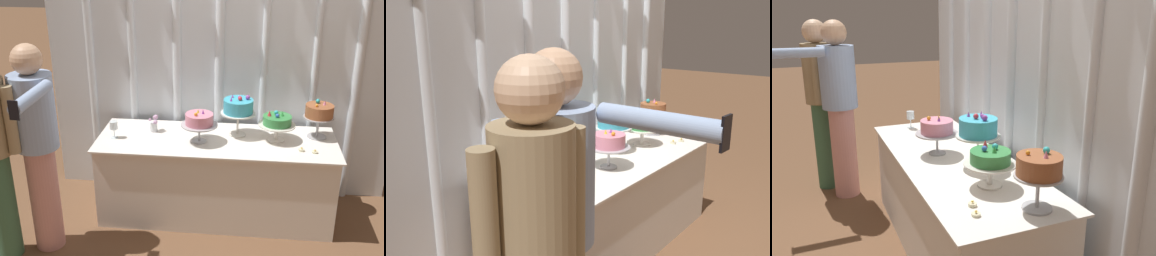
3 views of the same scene
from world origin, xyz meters
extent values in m
plane|color=brown|center=(0.00, 0.00, 0.00)|extent=(24.00, 24.00, 0.00)
cube|color=silver|center=(0.00, 0.58, 1.34)|extent=(3.21, 0.04, 2.69)
cylinder|color=silver|center=(-1.22, 0.55, 1.34)|extent=(0.07, 0.07, 2.69)
cylinder|color=silver|center=(-0.82, 0.55, 1.34)|extent=(0.07, 0.07, 2.69)
cylinder|color=silver|center=(-0.40, 0.55, 1.34)|extent=(0.08, 0.08, 2.69)
cylinder|color=silver|center=(-0.01, 0.55, 1.34)|extent=(0.08, 0.08, 2.69)
cylinder|color=silver|center=(0.39, 0.55, 1.34)|extent=(0.06, 0.06, 2.69)
cylinder|color=silver|center=(0.84, 0.55, 1.34)|extent=(0.06, 0.06, 2.69)
cylinder|color=silver|center=(1.22, 0.55, 1.34)|extent=(0.08, 0.08, 2.69)
cube|color=white|center=(0.00, 0.10, 0.36)|extent=(2.01, 0.71, 0.73)
cube|color=white|center=(0.00, 0.10, 0.73)|extent=(2.06, 0.76, 0.01)
cylinder|color=#B2B2B7|center=(-0.14, 0.03, 0.75)|extent=(0.12, 0.12, 0.01)
cylinder|color=#B2B2B7|center=(-0.14, 0.03, 0.82)|extent=(0.02, 0.02, 0.14)
cylinder|color=#B2B2B7|center=(-0.14, 0.03, 0.90)|extent=(0.31, 0.31, 0.01)
cylinder|color=pink|center=(-0.14, 0.03, 0.95)|extent=(0.24, 0.24, 0.09)
cone|color=purple|center=(-0.11, 0.03, 1.01)|extent=(0.02, 0.02, 0.03)
cone|color=yellow|center=(-0.16, 0.05, 1.01)|extent=(0.02, 0.02, 0.03)
sphere|color=orange|center=(-0.17, -0.02, 1.01)|extent=(0.03, 0.03, 0.03)
cylinder|color=silver|center=(0.18, 0.21, 0.75)|extent=(0.15, 0.15, 0.01)
cylinder|color=silver|center=(0.18, 0.21, 0.85)|extent=(0.02, 0.02, 0.19)
cylinder|color=silver|center=(0.18, 0.21, 0.95)|extent=(0.30, 0.30, 0.01)
cylinder|color=#3DB2D1|center=(0.18, 0.21, 1.01)|extent=(0.26, 0.26, 0.12)
sphere|color=purple|center=(0.25, 0.22, 1.09)|extent=(0.04, 0.04, 0.04)
sphere|color=purple|center=(0.18, 0.23, 1.08)|extent=(0.03, 0.03, 0.03)
cone|color=purple|center=(0.12, 0.26, 1.09)|extent=(0.02, 0.02, 0.03)
cone|color=purple|center=(0.11, 0.17, 1.09)|extent=(0.02, 0.02, 0.03)
sphere|color=#DB333D|center=(0.19, 0.19, 1.09)|extent=(0.04, 0.04, 0.04)
cylinder|color=silver|center=(0.51, 0.14, 0.75)|extent=(0.15, 0.15, 0.01)
cylinder|color=silver|center=(0.51, 0.14, 0.82)|extent=(0.03, 0.03, 0.13)
cylinder|color=silver|center=(0.51, 0.14, 0.88)|extent=(0.32, 0.32, 0.01)
cylinder|color=#388E47|center=(0.51, 0.14, 0.93)|extent=(0.24, 0.24, 0.07)
cone|color=green|center=(0.55, 0.14, 0.98)|extent=(0.03, 0.03, 0.04)
sphere|color=#2DB2B7|center=(0.50, 0.17, 0.98)|extent=(0.04, 0.04, 0.04)
cone|color=#DB333D|center=(0.44, 0.13, 0.99)|extent=(0.03, 0.03, 0.05)
sphere|color=blue|center=(0.50, 0.10, 0.98)|extent=(0.03, 0.03, 0.03)
cylinder|color=#B2B2B7|center=(0.87, 0.24, 0.75)|extent=(0.16, 0.16, 0.01)
cylinder|color=#B2B2B7|center=(0.87, 0.24, 0.84)|extent=(0.02, 0.02, 0.17)
cylinder|color=#B2B2B7|center=(0.87, 0.24, 0.93)|extent=(0.26, 0.26, 0.01)
cylinder|color=#995633|center=(0.87, 0.24, 0.99)|extent=(0.24, 0.24, 0.11)
cone|color=pink|center=(0.91, 0.25, 1.06)|extent=(0.03, 0.03, 0.04)
sphere|color=#2DB2B7|center=(0.85, 0.28, 1.06)|extent=(0.04, 0.04, 0.04)
sphere|color=orange|center=(0.83, 0.19, 1.05)|extent=(0.02, 0.02, 0.02)
cylinder|color=silver|center=(-0.89, 0.03, 0.74)|extent=(0.06, 0.06, 0.00)
cylinder|color=silver|center=(-0.89, 0.03, 0.78)|extent=(0.01, 0.01, 0.08)
cylinder|color=silver|center=(-0.89, 0.03, 0.86)|extent=(0.07, 0.07, 0.07)
cylinder|color=silver|center=(-0.57, 0.21, 0.78)|extent=(0.07, 0.07, 0.08)
sphere|color=#CC9EC6|center=(-0.55, 0.21, 0.88)|extent=(0.04, 0.04, 0.04)
sphere|color=#CC9EC6|center=(-0.55, 0.18, 0.84)|extent=(0.04, 0.04, 0.04)
sphere|color=#CC9EC6|center=(-0.56, 0.24, 0.86)|extent=(0.04, 0.04, 0.04)
sphere|color=#CC9EC6|center=(-0.60, 0.18, 0.86)|extent=(0.03, 0.03, 0.03)
cylinder|color=beige|center=(0.71, -0.06, 0.75)|extent=(0.05, 0.05, 0.02)
sphere|color=#F9CC4C|center=(0.71, -0.06, 0.77)|extent=(0.01, 0.01, 0.01)
cylinder|color=beige|center=(0.81, -0.09, 0.75)|extent=(0.05, 0.05, 0.01)
sphere|color=#F9CC4C|center=(0.81, -0.09, 0.77)|extent=(0.01, 0.01, 0.01)
cylinder|color=#D6938E|center=(-1.32, -0.53, 0.44)|extent=(0.32, 0.32, 0.88)
cylinder|color=#93ADD6|center=(-1.32, -0.53, 1.17)|extent=(0.44, 0.44, 0.57)
sphere|color=tan|center=(-1.32, -0.53, 1.57)|extent=(0.23, 0.23, 0.23)
cylinder|color=#93ADD6|center=(-1.50, -0.43, 1.17)|extent=(0.08, 0.08, 0.50)
cylinder|color=#93ADD6|center=(-1.15, -0.89, 1.42)|extent=(0.08, 0.50, 0.08)
cube|color=black|center=(-1.15, -1.14, 1.42)|extent=(0.06, 0.01, 0.12)
cylinder|color=#3D6B4C|center=(-1.60, -0.68, 0.45)|extent=(0.23, 0.23, 0.89)
cylinder|color=#9E8966|center=(-1.41, -0.70, 1.17)|extent=(0.08, 0.08, 0.50)
camera|label=1|loc=(0.21, -3.65, 2.41)|focal=44.44mm
camera|label=2|loc=(-2.46, -1.58, 1.78)|focal=38.22mm
camera|label=3|loc=(2.45, -0.84, 1.73)|focal=36.90mm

